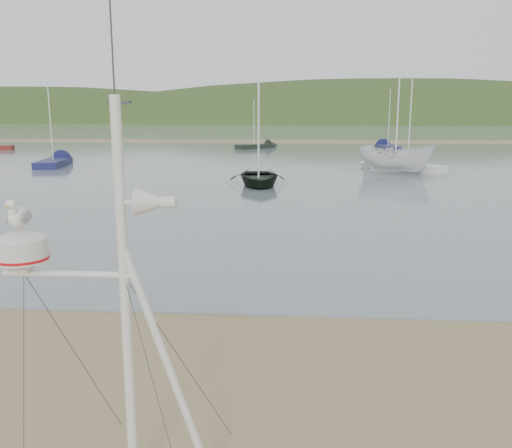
# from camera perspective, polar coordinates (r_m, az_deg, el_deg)

# --- Properties ---
(ground) EXTENTS (560.00, 560.00, 0.00)m
(ground) POSITION_cam_1_polar(r_m,az_deg,el_deg) (8.03, -17.62, -19.28)
(ground) COLOR olive
(ground) RESTS_ON ground
(water) EXTENTS (560.00, 256.00, 0.04)m
(water) POSITION_cam_1_polar(r_m,az_deg,el_deg) (138.44, 2.95, 10.01)
(water) COLOR slate
(water) RESTS_ON ground
(sandbar) EXTENTS (560.00, 7.00, 0.07)m
(sandbar) POSITION_cam_1_polar(r_m,az_deg,el_deg) (76.51, 2.01, 8.70)
(sandbar) COLOR olive
(sandbar) RESTS_ON water
(hill_ridge) EXTENTS (620.00, 180.00, 80.00)m
(hill_ridge) POSITION_cam_1_polar(r_m,az_deg,el_deg) (243.03, 7.79, 5.98)
(hill_ridge) COLOR #273D19
(hill_ridge) RESTS_ON ground
(far_cottages) EXTENTS (294.40, 6.30, 8.00)m
(far_cottages) POSITION_cam_1_polar(r_m,az_deg,el_deg) (202.36, 4.21, 11.65)
(far_cottages) COLOR silver
(far_cottages) RESTS_ON ground
(mast_rig) EXTENTS (2.28, 2.43, 5.13)m
(mast_rig) POSITION_cam_1_polar(r_m,az_deg,el_deg) (6.12, -13.91, -16.10)
(mast_rig) COLOR silver
(mast_rig) RESTS_ON ground
(boat_dark) EXTENTS (3.32, 1.31, 4.52)m
(boat_dark) POSITION_cam_1_polar(r_m,az_deg,el_deg) (30.00, 0.28, 8.34)
(boat_dark) COLOR black
(boat_dark) RESTS_ON water
(boat_white) EXTENTS (2.73, 2.71, 5.16)m
(boat_white) POSITION_cam_1_polar(r_m,az_deg,el_deg) (37.14, 14.59, 9.11)
(boat_white) COLOR silver
(boat_white) RESTS_ON water
(sailboat_white_near) EXTENTS (6.10, 6.16, 6.93)m
(sailboat_white_near) POSITION_cam_1_polar(r_m,az_deg,el_deg) (40.46, 13.49, 6.05)
(sailboat_white_near) COLOR silver
(sailboat_white_near) RESTS_ON ground
(sailboat_dark_mid) EXTENTS (5.23, 5.01, 5.83)m
(sailboat_dark_mid) POSITION_cam_1_polar(r_m,az_deg,el_deg) (62.29, 0.80, 8.24)
(sailboat_dark_mid) COLOR black
(sailboat_dark_mid) RESTS_ON ground
(sailboat_blue_far) EXTENTS (2.10, 7.16, 7.03)m
(sailboat_blue_far) POSITION_cam_1_polar(r_m,az_deg,el_deg) (62.68, 13.32, 7.95)
(sailboat_blue_far) COLOR #141649
(sailboat_blue_far) RESTS_ON ground
(sailboat_blue_near) EXTENTS (2.78, 7.02, 6.80)m
(sailboat_blue_near) POSITION_cam_1_polar(r_m,az_deg,el_deg) (45.62, -19.98, 6.27)
(sailboat_blue_near) COLOR #141649
(sailboat_blue_near) RESTS_ON ground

